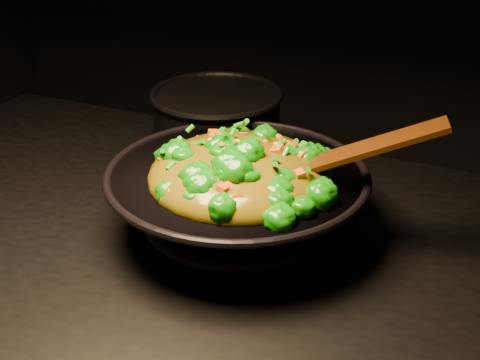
% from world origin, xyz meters
% --- Properties ---
extents(wok, '(0.49, 0.49, 0.10)m').
position_xyz_m(wok, '(0.11, 0.09, 0.95)').
color(wok, black).
rests_on(wok, stovetop).
extents(stir_fry, '(0.28, 0.28, 0.09)m').
position_xyz_m(stir_fry, '(0.12, 0.07, 1.05)').
color(stir_fry, '#137408').
rests_on(stir_fry, wok).
extents(spatula, '(0.27, 0.12, 0.11)m').
position_xyz_m(spatula, '(0.25, 0.11, 1.05)').
color(spatula, '#3B1903').
rests_on(spatula, wok).
extents(back_pot, '(0.29, 0.29, 0.13)m').
position_xyz_m(back_pot, '(-0.04, 0.32, 0.97)').
color(back_pot, black).
rests_on(back_pot, stovetop).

